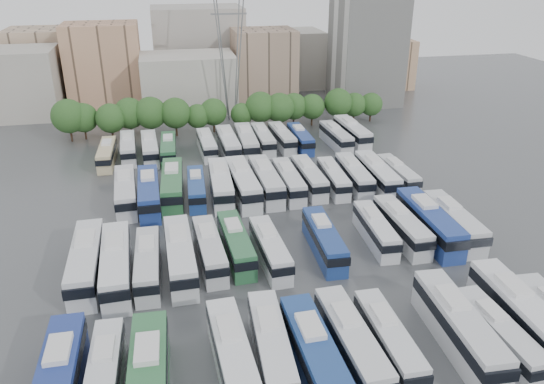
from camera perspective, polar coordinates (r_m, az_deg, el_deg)
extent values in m
plane|color=#424447|center=(66.12, -0.01, -4.38)|extent=(220.00, 220.00, 0.00)
cylinder|color=black|center=(104.75, -20.77, 5.79)|extent=(0.36, 0.36, 2.59)
sphere|color=#234C1E|center=(103.78, -21.06, 7.62)|extent=(6.21, 6.21, 6.21)
cylinder|color=black|center=(105.13, -19.41, 5.96)|extent=(0.36, 0.36, 2.24)
sphere|color=#234C1E|center=(104.28, -19.64, 7.54)|extent=(5.38, 5.38, 5.38)
cylinder|color=black|center=(103.13, -16.77, 5.97)|extent=(0.36, 0.36, 2.26)
sphere|color=#234C1E|center=(102.26, -16.97, 7.60)|extent=(5.42, 5.42, 5.42)
cylinder|color=black|center=(104.36, -14.90, 6.45)|extent=(0.36, 0.36, 2.42)
sphere|color=#234C1E|center=(103.45, -15.09, 8.18)|extent=(5.81, 5.81, 5.81)
cylinder|color=black|center=(103.22, -12.76, 6.50)|extent=(0.36, 0.36, 2.49)
sphere|color=#234C1E|center=(102.28, -12.93, 8.30)|extent=(5.98, 5.98, 5.98)
cylinder|color=black|center=(102.75, -10.23, 6.61)|extent=(0.36, 0.36, 2.40)
sphere|color=#234C1E|center=(101.83, -10.36, 8.35)|extent=(5.77, 5.77, 5.77)
cylinder|color=black|center=(103.26, -7.92, 6.71)|extent=(0.36, 0.36, 1.91)
sphere|color=#234C1E|center=(102.52, -8.00, 8.09)|extent=(4.58, 4.58, 4.58)
cylinder|color=black|center=(104.02, -6.25, 7.00)|extent=(0.36, 0.36, 2.17)
sphere|color=#234C1E|center=(103.19, -6.33, 8.56)|extent=(5.20, 5.20, 5.20)
cylinder|color=black|center=(104.44, -3.24, 7.07)|extent=(0.36, 0.36, 1.80)
sphere|color=#234C1E|center=(103.74, -3.28, 8.36)|extent=(4.32, 4.32, 4.32)
cylinder|color=black|center=(104.77, -1.23, 7.35)|extent=(0.36, 0.36, 2.47)
sphere|color=#234C1E|center=(103.84, -1.25, 9.12)|extent=(5.94, 5.94, 5.94)
cylinder|color=black|center=(104.96, 0.81, 7.36)|extent=(0.36, 0.36, 2.38)
sphere|color=#234C1E|center=(104.06, 0.82, 9.06)|extent=(5.71, 5.71, 5.71)
cylinder|color=black|center=(107.26, 2.33, 7.66)|extent=(0.36, 0.36, 2.19)
sphere|color=#234C1E|center=(106.45, 2.36, 9.19)|extent=(5.25, 5.25, 5.25)
cylinder|color=black|center=(107.93, 4.30, 7.69)|extent=(0.36, 0.36, 2.09)
sphere|color=#234C1E|center=(107.16, 4.34, 9.15)|extent=(5.02, 5.02, 5.02)
cylinder|color=black|center=(109.55, 7.05, 7.90)|extent=(0.36, 0.36, 2.37)
sphere|color=#234C1E|center=(108.70, 7.13, 9.53)|extent=(5.68, 5.68, 5.68)
cylinder|color=black|center=(111.00, 8.76, 7.92)|extent=(0.36, 0.36, 2.00)
sphere|color=#234C1E|center=(110.28, 8.85, 9.27)|extent=(4.80, 4.80, 4.80)
cylinder|color=black|center=(112.21, 10.51, 7.96)|extent=(0.36, 0.36, 1.95)
sphere|color=#234C1E|center=(111.52, 10.61, 9.26)|extent=(4.68, 4.68, 4.68)
cube|color=#9E998E|center=(124.98, -26.02, 10.46)|extent=(18.00, 14.00, 14.00)
cube|color=tan|center=(127.39, -17.59, 12.90)|extent=(16.00, 12.00, 18.00)
cube|color=#ADA89E|center=(119.72, -8.96, 11.58)|extent=(20.00, 14.00, 12.00)
cube|color=gray|center=(127.32, -0.88, 13.53)|extent=(14.00, 12.00, 16.00)
cube|color=gray|center=(138.85, -7.93, 15.05)|extent=(22.00, 16.00, 20.00)
cube|color=tan|center=(139.30, -23.08, 12.59)|extent=(16.00, 14.00, 16.00)
cube|color=#A39E93|center=(140.71, 1.45, 14.14)|extent=(18.00, 14.00, 14.00)
cube|color=tan|center=(142.75, 11.71, 13.40)|extent=(14.00, 12.00, 12.00)
cube|color=gray|center=(133.49, -12.83, 12.14)|extent=(12.00, 10.00, 10.00)
cube|color=silver|center=(125.05, 10.16, 15.30)|extent=(14.00, 14.00, 26.00)
cylinder|color=slate|center=(106.48, -5.57, 16.22)|extent=(2.90, 2.91, 33.83)
cylinder|color=slate|center=(110.42, -5.83, 16.49)|extent=(2.90, 2.91, 33.83)
cylinder|color=slate|center=(107.00, -3.35, 16.33)|extent=(2.90, 2.91, 33.83)
cylinder|color=slate|center=(110.92, -3.69, 16.60)|extent=(2.90, 2.91, 33.83)
cube|color=slate|center=(108.21, -4.68, 18.55)|extent=(7.00, 0.30, 0.30)
cube|color=navy|center=(45.80, -21.91, -18.63)|extent=(2.78, 12.80, 3.62)
cube|color=black|center=(45.23, -22.08, -18.12)|extent=(2.91, 12.99, 1.07)
cube|color=silver|center=(45.70, -22.01, -15.38)|extent=(1.83, 3.42, 0.47)
cube|color=silver|center=(45.64, -17.54, -18.50)|extent=(2.62, 10.88, 3.07)
cube|color=black|center=(45.16, -17.65, -18.07)|extent=(2.73, 11.05, 0.90)
cube|color=silver|center=(45.54, -17.64, -15.75)|extent=(1.62, 2.93, 0.40)
cube|color=black|center=(43.13, -13.21, -19.01)|extent=(3.38, 13.44, 1.10)
cube|color=silver|center=(43.57, -13.30, -16.05)|extent=(1.98, 3.57, 0.48)
cube|color=silver|center=(45.18, -4.24, -17.42)|extent=(3.08, 12.10, 3.40)
cube|color=black|center=(44.64, -4.23, -16.92)|extent=(3.21, 12.28, 1.00)
cube|color=silver|center=(45.08, -4.67, -14.36)|extent=(1.84, 3.27, 0.44)
cube|color=silver|center=(46.06, -0.08, -16.43)|extent=(3.09, 11.88, 3.33)
cube|color=black|center=(45.53, -0.05, -15.94)|extent=(3.22, 12.06, 0.98)
cube|color=silver|center=(45.99, -0.38, -13.47)|extent=(1.82, 3.22, 0.43)
cube|color=navy|center=(45.03, 4.69, -17.43)|extent=(2.99, 12.80, 3.61)
cube|color=black|center=(44.46, 4.79, -16.90)|extent=(3.12, 12.99, 1.06)
cube|color=silver|center=(44.87, 4.15, -14.18)|extent=(1.88, 3.44, 0.47)
cube|color=silver|center=(46.83, 8.51, -15.87)|extent=(2.94, 12.18, 3.43)
cube|color=black|center=(46.31, 8.63, -15.36)|extent=(3.07, 12.37, 1.01)
cube|color=silver|center=(46.71, 7.96, -12.91)|extent=(1.81, 3.28, 0.44)
cube|color=silver|center=(47.97, 12.38, -15.36)|extent=(2.39, 10.93, 3.09)
cube|color=black|center=(47.51, 12.51, -14.91)|extent=(2.50, 11.10, 0.91)
cube|color=silver|center=(47.87, 11.92, -12.75)|extent=(1.57, 2.92, 0.40)
cube|color=silver|center=(50.41, 19.37, -13.66)|extent=(3.41, 13.24, 3.72)
cube|color=black|center=(49.88, 19.57, -13.12)|extent=(3.55, 13.44, 1.09)
cube|color=silver|center=(50.35, 18.85, -10.67)|extent=(2.02, 3.58, 0.48)
cube|color=silver|center=(51.35, 23.16, -14.03)|extent=(2.63, 10.81, 3.04)
cube|color=black|center=(50.93, 23.35, -13.60)|extent=(2.74, 10.97, 0.89)
cube|color=silver|center=(51.20, 22.60, -11.66)|extent=(1.61, 2.91, 0.39)
cube|color=silver|center=(54.06, 25.14, -11.88)|extent=(3.13, 13.27, 3.74)
cube|color=black|center=(53.57, 25.37, -11.35)|extent=(3.27, 13.47, 1.10)
cube|color=silver|center=(54.01, 24.56, -9.09)|extent=(1.96, 3.57, 0.48)
cube|color=silver|center=(59.73, -19.32, -7.22)|extent=(2.96, 13.24, 3.74)
cube|color=black|center=(59.24, -19.43, -6.71)|extent=(3.09, 13.44, 1.10)
cube|color=silver|center=(60.15, -19.46, -4.70)|extent=(1.91, 3.54, 0.48)
cube|color=silver|center=(58.33, -16.40, -7.62)|extent=(3.30, 13.20, 3.71)
cube|color=black|center=(57.82, -16.48, -7.11)|extent=(3.44, 13.41, 1.09)
cube|color=silver|center=(58.71, -16.61, -5.05)|extent=(1.99, 3.57, 0.48)
cube|color=silver|center=(58.13, -13.20, -7.63)|extent=(2.59, 11.41, 3.22)
cube|color=black|center=(57.69, -13.26, -7.18)|extent=(2.71, 11.58, 0.95)
cube|color=silver|center=(58.45, -13.34, -5.38)|extent=(1.66, 3.06, 0.42)
cube|color=silver|center=(58.51, -9.84, -6.85)|extent=(3.00, 12.87, 3.63)
cube|color=black|center=(58.02, -9.88, -6.34)|extent=(3.14, 13.07, 1.07)
cube|color=silver|center=(58.89, -10.10, -4.35)|extent=(1.89, 3.46, 0.47)
cube|color=silver|center=(59.59, -6.72, -6.27)|extent=(2.93, 11.36, 3.19)
cube|color=black|center=(59.17, -6.73, -5.82)|extent=(3.05, 11.53, 0.94)
cube|color=silver|center=(59.93, -7.01, -4.12)|extent=(1.74, 3.07, 0.41)
cube|color=#2D693E|center=(60.41, -3.90, -5.67)|extent=(2.92, 11.46, 3.22)
cube|color=black|center=(59.99, -3.89, -5.23)|extent=(3.04, 11.63, 0.95)
cube|color=silver|center=(60.76, -4.20, -3.54)|extent=(1.74, 3.10, 0.42)
cube|color=silver|center=(59.37, -0.22, -6.25)|extent=(2.81, 11.08, 3.11)
cube|color=black|center=(58.95, -0.19, -5.82)|extent=(2.93, 11.25, 0.92)
cube|color=silver|center=(59.66, -0.55, -4.15)|extent=(1.68, 3.00, 0.40)
cube|color=navy|center=(61.33, 5.61, -5.23)|extent=(2.80, 11.55, 3.25)
cube|color=black|center=(60.91, 5.66, -4.78)|extent=(2.92, 11.73, 0.96)
cube|color=silver|center=(61.67, 5.32, -3.10)|extent=(1.72, 3.11, 0.42)
cube|color=silver|center=(64.57, 11.06, -4.10)|extent=(2.81, 10.81, 3.03)
cube|color=black|center=(64.19, 11.14, -3.70)|extent=(2.92, 10.97, 0.89)
cube|color=silver|center=(64.90, 10.79, -2.22)|extent=(1.66, 2.93, 0.39)
cube|color=silver|center=(65.81, 13.74, -3.65)|extent=(2.64, 11.74, 3.32)
cube|color=black|center=(65.41, 13.85, -3.22)|extent=(2.76, 11.92, 0.98)
cube|color=silver|center=(66.15, 13.36, -1.65)|extent=(1.70, 3.14, 0.43)
cube|color=navy|center=(66.96, 16.51, -3.25)|extent=(3.09, 13.49, 3.81)
cube|color=black|center=(66.51, 16.64, -2.75)|extent=(3.23, 13.69, 1.12)
cube|color=silver|center=(67.37, 16.10, -0.98)|extent=(1.97, 3.62, 0.49)
cube|color=silver|center=(68.43, 18.91, -3.13)|extent=(2.94, 12.25, 3.45)
cube|color=black|center=(68.03, 19.04, -2.70)|extent=(3.07, 12.44, 1.02)
cube|color=silver|center=(68.79, 18.54, -1.12)|extent=(1.82, 3.30, 0.45)
cube|color=silver|center=(75.44, -15.46, -0.05)|extent=(3.26, 12.51, 3.51)
cube|color=black|center=(75.04, -15.52, 0.37)|extent=(3.39, 12.71, 1.03)
cube|color=silver|center=(76.12, -15.64, 1.77)|extent=(1.92, 3.39, 0.45)
cube|color=navy|center=(74.22, -13.09, -0.16)|extent=(2.91, 12.77, 3.61)
cube|color=black|center=(73.80, -13.13, 0.28)|extent=(3.04, 12.96, 1.06)
cube|color=silver|center=(74.89, -13.25, 1.75)|extent=(1.86, 3.42, 0.47)
cube|color=#2E6B3B|center=(75.85, -10.65, 0.65)|extent=(3.44, 13.17, 3.70)
cube|color=black|center=(75.43, -10.69, 1.09)|extent=(3.58, 13.37, 1.09)
cube|color=silver|center=(76.57, -10.75, 2.56)|extent=(2.02, 3.57, 0.48)
cube|color=navy|center=(75.16, -8.13, 0.32)|extent=(2.77, 10.76, 3.02)
cube|color=black|center=(74.81, -8.15, 0.69)|extent=(2.88, 10.93, 0.89)
cube|color=silver|center=(75.73, -8.24, 1.91)|extent=(1.64, 2.91, 0.39)
cube|color=silver|center=(75.28, -5.52, 0.74)|extent=(3.21, 12.83, 3.61)
cube|color=black|center=(74.86, -5.54, 1.18)|extent=(3.35, 13.03, 1.06)
cube|color=silver|center=(75.97, -5.68, 2.63)|extent=(1.94, 3.46, 0.47)
cube|color=silver|center=(75.19, -3.15, 0.86)|extent=(3.30, 13.35, 3.75)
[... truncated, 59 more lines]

